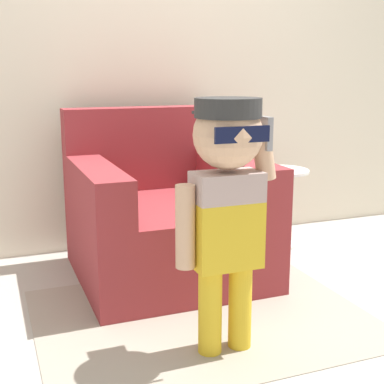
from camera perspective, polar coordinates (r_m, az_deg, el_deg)
ground_plane at (r=3.04m, az=1.36°, el=-9.24°), size 10.00×10.00×0.00m
wall_back at (r=3.57m, az=-3.56°, el=15.30°), size 10.00×0.05×2.60m
armchair at (r=3.04m, az=-2.91°, el=-2.84°), size 0.99×1.00×0.93m
person_child at (r=2.09m, az=3.69°, el=0.47°), size 0.43×0.32×1.04m
side_table at (r=3.55m, az=9.20°, el=-0.90°), size 0.38×0.38×0.52m
rug at (r=2.60m, az=1.02°, el=-13.08°), size 1.53×1.20×0.01m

